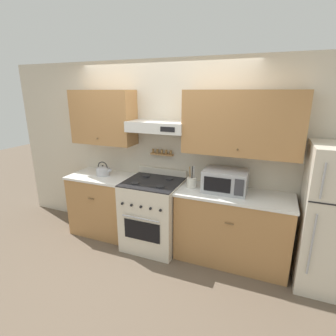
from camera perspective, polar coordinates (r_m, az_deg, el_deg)
The scene contains 8 objects.
ground_plane at distance 3.78m, azimuth -4.77°, elevation -18.03°, with size 16.00×16.00×0.00m, color brown.
wall_back at distance 3.66m, azimuth 0.10°, elevation 5.72°, with size 5.20×0.46×2.55m.
counter_left at distance 4.19m, azimuth -13.65°, elevation -7.58°, with size 0.97×0.61×0.93m.
counter_right at distance 3.52m, azimuth 13.76°, elevation -12.43°, with size 1.41×0.61×0.93m.
stove_range at distance 3.73m, azimuth -3.23°, elevation -9.88°, with size 0.74×0.73×1.06m.
tea_kettle at distance 4.02m, azimuth -13.95°, elevation -0.50°, with size 0.25×0.20×0.21m.
microwave at distance 3.33m, azimuth 12.35°, elevation -2.73°, with size 0.53×0.37×0.28m.
utensil_crock at distance 3.43m, azimuth 5.14°, elevation -3.06°, with size 0.13×0.13×0.28m.
Camera 1 is at (1.44, -2.77, 2.14)m, focal length 28.00 mm.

